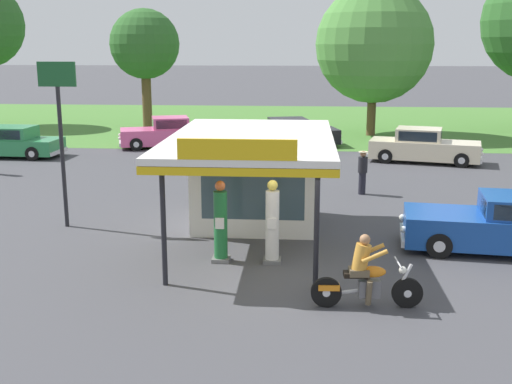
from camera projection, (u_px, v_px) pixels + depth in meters
The scene contains 15 objects.
ground_plane at pixel (285, 276), 14.88m from camera, with size 300.00×300.00×0.00m, color #424247.
grass_verge_strip at pixel (299, 123), 44.00m from camera, with size 120.00×24.00×0.01m, color #477A33.
service_station_kiosk at pixel (256, 170), 18.32m from camera, with size 4.29×7.33×3.41m.
gas_pump_nearside at pixel (221, 225), 15.70m from camera, with size 0.44×0.44×2.07m.
gas_pump_offside at pixel (272, 225), 15.60m from camera, with size 0.44×0.44×2.11m.
motorcycle_with_rider at pixel (365, 277), 12.98m from camera, with size 2.32×0.70×1.58m.
featured_classic_sedan at pixel (512, 226), 16.47m from camera, with size 5.69×2.49×1.52m.
parked_car_back_row_far_right at pixel (423, 147), 29.07m from camera, with size 5.34×2.91×1.58m.
parked_car_back_row_centre_right at pixel (6, 143), 30.57m from camera, with size 5.65×2.21×1.47m.
parked_car_back_row_far_left at pixel (167, 134), 33.41m from camera, with size 5.26×3.15×1.59m.
parked_car_back_row_left at pixel (290, 134), 33.53m from camera, with size 5.44×3.03×1.52m.
bystander_strolling_foreground at pixel (363, 171), 22.83m from camera, with size 0.35×0.35×1.59m.
tree_oak_centre at pixel (145, 45), 40.43m from camera, with size 4.45×4.45×7.58m.
tree_oak_left at pixel (373, 46), 36.59m from camera, with size 6.81×6.81×8.74m.
roadside_pole_sign at pixel (60, 116), 18.21m from camera, with size 1.10×0.12×4.85m.
Camera 1 is at (0.40, -14.04, 5.33)m, focal length 44.29 mm.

